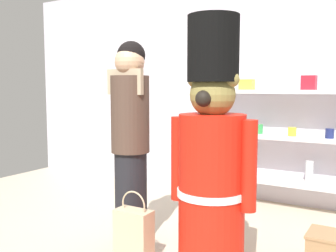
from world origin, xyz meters
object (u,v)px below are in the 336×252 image
at_px(merchandise_shelf, 276,134).
at_px(person_shopper, 130,136).
at_px(shopping_bag, 134,236).
at_px(teddy_bear_guard, 212,161).

height_order(merchandise_shelf, person_shopper, person_shopper).
xyz_separation_m(merchandise_shelf, shopping_bag, (-0.50, -1.89, -0.59)).
xyz_separation_m(merchandise_shelf, teddy_bear_guard, (0.02, -1.68, -0.01)).
distance_m(merchandise_shelf, person_shopper, 1.77).
bearing_deg(person_shopper, teddy_bear_guard, -5.48).
relative_size(merchandise_shelf, person_shopper, 0.96).
distance_m(merchandise_shelf, teddy_bear_guard, 1.68).
distance_m(merchandise_shelf, shopping_bag, 2.04).
bearing_deg(person_shopper, shopping_bag, -50.54).
bearing_deg(merchandise_shelf, teddy_bear_guard, -89.22).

